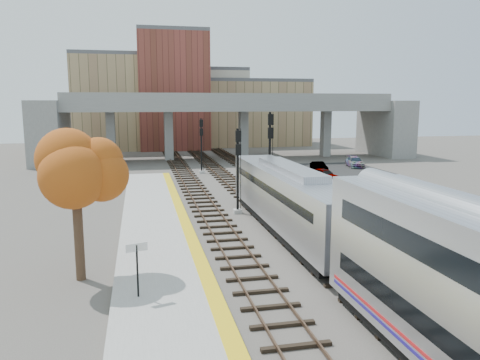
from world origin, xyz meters
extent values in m
plane|color=#47423D|center=(0.00, 0.00, 0.00)|extent=(160.00, 160.00, 0.00)
cube|color=#9E9E99|center=(-7.25, 0.00, 0.17)|extent=(4.50, 60.00, 0.35)
cube|color=yellow|center=(-5.35, 0.00, 0.35)|extent=(0.70, 60.00, 0.01)
cube|color=black|center=(-3.20, 12.50, 0.07)|extent=(2.50, 95.00, 0.14)
cube|color=brown|center=(-3.92, 12.50, 0.18)|extent=(0.07, 95.00, 0.14)
cube|color=brown|center=(-2.48, 12.50, 0.18)|extent=(0.07, 95.00, 0.14)
cube|color=black|center=(1.00, 12.50, 0.07)|extent=(2.50, 95.00, 0.14)
cube|color=brown|center=(0.28, 12.50, 0.18)|extent=(0.07, 95.00, 0.14)
cube|color=brown|center=(1.72, 12.50, 0.18)|extent=(0.07, 95.00, 0.14)
cube|color=black|center=(5.00, 12.50, 0.07)|extent=(2.50, 95.00, 0.14)
cube|color=brown|center=(4.28, 12.50, 0.18)|extent=(0.07, 95.00, 0.14)
cube|color=brown|center=(5.72, 12.50, 0.18)|extent=(0.07, 95.00, 0.14)
cube|color=slate|center=(5.00, 45.00, 7.75)|extent=(46.00, 10.00, 1.50)
cube|color=slate|center=(5.00, 40.20, 9.00)|extent=(46.00, 0.20, 1.00)
cube|color=slate|center=(5.00, 49.80, 9.00)|extent=(46.00, 0.20, 1.00)
cube|color=slate|center=(-12.00, 45.00, 3.50)|extent=(1.20, 1.60, 7.00)
cube|color=slate|center=(-4.00, 45.00, 3.50)|extent=(1.20, 1.60, 7.00)
cube|color=slate|center=(7.00, 45.00, 3.50)|extent=(1.20, 1.60, 7.00)
cube|color=slate|center=(20.00, 45.00, 3.50)|extent=(1.20, 1.60, 7.00)
cube|color=slate|center=(-20.00, 45.00, 4.25)|extent=(4.00, 12.00, 8.50)
cube|color=slate|center=(30.00, 45.00, 4.25)|extent=(4.00, 12.00, 8.50)
cube|color=tan|center=(-10.00, 65.00, 8.00)|extent=(18.00, 14.00, 16.00)
cube|color=#4C4C4F|center=(-10.00, 65.00, 16.30)|extent=(18.00, 14.00, 0.60)
cube|color=beige|center=(4.00, 70.00, 7.00)|extent=(16.00, 16.00, 14.00)
cube|color=#4C4C4F|center=(4.00, 70.00, 14.30)|extent=(16.00, 16.00, 0.60)
cube|color=brown|center=(-2.00, 62.00, 10.00)|extent=(12.00, 10.00, 20.00)
cube|color=#4C4C4F|center=(-2.00, 62.00, 20.30)|extent=(12.00, 10.00, 0.60)
cube|color=tan|center=(14.00, 68.00, 6.00)|extent=(20.00, 14.00, 12.00)
cube|color=#4C4C4F|center=(14.00, 68.00, 12.30)|extent=(20.00, 14.00, 0.60)
cube|color=black|center=(14.00, 28.00, 0.02)|extent=(14.00, 18.00, 0.04)
cube|color=#A8AAB2|center=(1.00, 4.85, 2.35)|extent=(3.00, 19.00, 3.20)
cube|color=black|center=(1.00, 14.37, 2.95)|extent=(2.20, 0.06, 1.10)
cube|color=black|center=(1.00, 4.85, 2.95)|extent=(3.02, 16.15, 0.50)
cube|color=black|center=(1.00, 4.85, 0.50)|extent=(2.70, 17.10, 0.50)
cube|color=#A8AAB2|center=(1.00, 4.85, 4.15)|extent=(1.60, 9.50, 0.40)
cube|color=#9E9E99|center=(-1.10, 10.72, 0.15)|extent=(0.60, 0.60, 0.30)
cylinder|color=black|center=(-1.10, 10.72, 3.18)|extent=(0.18, 0.18, 6.35)
cube|color=black|center=(-1.10, 10.47, 5.81)|extent=(0.41, 0.18, 0.82)
cube|color=black|center=(-1.10, 10.47, 4.81)|extent=(0.41, 0.18, 0.82)
cube|color=#9E9E99|center=(3.00, 16.54, 0.15)|extent=(0.60, 0.60, 0.30)
cylinder|color=black|center=(3.00, 16.54, 3.71)|extent=(0.21, 0.21, 7.41)
cube|color=black|center=(3.00, 16.29, 6.78)|extent=(0.48, 0.18, 0.95)
cube|color=black|center=(3.00, 16.29, 5.61)|extent=(0.48, 0.18, 0.95)
cube|color=#9E9E99|center=(-1.10, 31.24, 0.15)|extent=(0.60, 0.60, 0.30)
cylinder|color=black|center=(-1.10, 31.24, 3.21)|extent=(0.18, 0.18, 6.42)
cube|color=black|center=(-1.10, 30.99, 5.87)|extent=(0.41, 0.18, 0.83)
cube|color=black|center=(-1.10, 30.99, 4.86)|extent=(0.41, 0.18, 0.83)
cylinder|color=black|center=(-8.42, -4.17, 1.45)|extent=(0.08, 0.08, 2.20)
cube|color=white|center=(-8.42, -4.17, 2.45)|extent=(0.88, 0.30, 0.35)
cylinder|color=#382619|center=(-11.06, -0.77, 2.58)|extent=(0.44, 0.44, 5.16)
ellipsoid|color=#AA4616|center=(-11.06, -0.77, 5.53)|extent=(3.60, 3.60, 3.68)
imported|color=#99999E|center=(10.89, 23.10, 0.69)|extent=(2.61, 4.08, 1.29)
imported|color=#99999E|center=(12.88, 29.60, 0.61)|extent=(1.36, 3.53, 1.15)
imported|color=#99999E|center=(18.89, 32.37, 0.68)|extent=(2.71, 4.71, 1.29)
camera|label=1|loc=(-8.16, -22.81, 8.22)|focal=35.00mm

